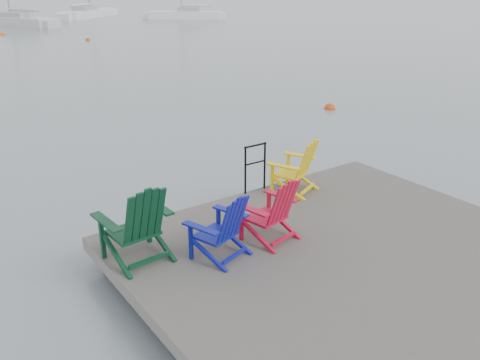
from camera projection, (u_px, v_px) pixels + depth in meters
ground at (339, 277)px, 7.61m from camera, size 400.00×400.00×0.00m
dock at (341, 257)px, 7.48m from camera, size 6.00×5.00×1.40m
handrail at (255, 163)px, 9.22m from camera, size 0.48×0.04×0.90m
chair_green at (138, 222)px, 6.89m from camera, size 0.97×0.91×1.16m
chair_blue at (222, 226)px, 7.00m from camera, size 0.91×0.87×0.97m
chair_red at (272, 209)px, 7.47m from camera, size 0.91×0.86×1.01m
chair_yellow at (297, 165)px, 9.19m from camera, size 0.99×0.95×1.02m
sailboat_near at (15, 22)px, 47.38m from camera, size 6.21×9.16×12.45m
sailboat_mid at (88, 14)px, 57.65m from camera, size 9.02×8.33×13.30m
sailboat_far at (186, 16)px, 55.39m from camera, size 7.29×6.41×10.77m
buoy_a at (330, 109)px, 17.37m from camera, size 0.39×0.39×0.39m
buoy_c at (88, 40)px, 36.47m from camera, size 0.35×0.35×0.35m
buoy_d at (3, 35)px, 39.88m from camera, size 0.41×0.41×0.41m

